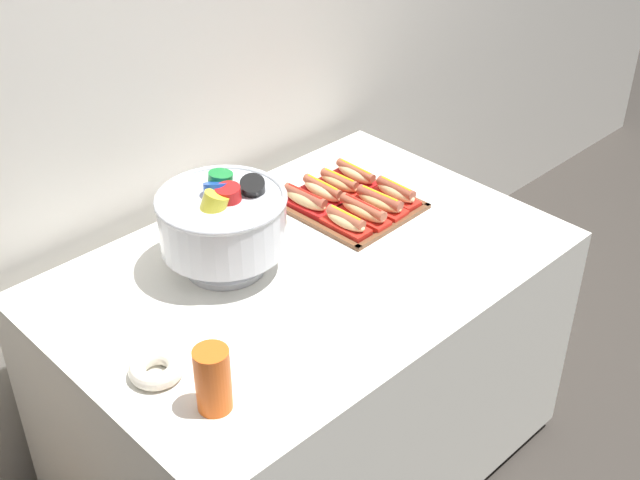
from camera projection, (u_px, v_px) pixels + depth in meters
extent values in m
plane|color=#38332D|center=(309.00, 461.00, 2.75)|extent=(10.00, 10.00, 0.00)
cube|color=silver|center=(161.00, 31.00, 2.38)|extent=(6.00, 0.10, 2.60)
cube|color=white|center=(308.00, 366.00, 2.52)|extent=(1.41, 0.93, 0.75)
cylinder|color=black|center=(498.00, 421.00, 2.87)|extent=(0.05, 0.05, 0.04)
cylinder|color=black|center=(356.00, 330.00, 3.27)|extent=(0.05, 0.05, 0.04)
cube|color=brown|center=(351.00, 206.00, 2.56)|extent=(0.34, 0.37, 0.01)
cube|color=brown|center=(394.00, 225.00, 2.45)|extent=(0.33, 0.03, 0.01)
cube|color=brown|center=(311.00, 184.00, 2.65)|extent=(0.33, 0.03, 0.01)
cube|color=brown|center=(315.00, 224.00, 2.46)|extent=(0.03, 0.36, 0.01)
cube|color=brown|center=(384.00, 185.00, 2.65)|extent=(0.03, 0.36, 0.01)
cube|color=red|center=(346.00, 227.00, 2.43)|extent=(0.07, 0.16, 0.02)
ellipsoid|color=#E0BC7F|center=(346.00, 221.00, 2.42)|extent=(0.05, 0.14, 0.04)
cylinder|color=#A8563D|center=(346.00, 217.00, 2.42)|extent=(0.03, 0.13, 0.03)
cylinder|color=yellow|center=(346.00, 213.00, 2.41)|extent=(0.01, 0.11, 0.01)
cube|color=red|center=(363.00, 217.00, 2.48)|extent=(0.07, 0.18, 0.02)
ellipsoid|color=#E0BC7F|center=(363.00, 210.00, 2.47)|extent=(0.05, 0.16, 0.04)
cylinder|color=#A8563D|center=(363.00, 207.00, 2.46)|extent=(0.04, 0.16, 0.03)
cylinder|color=red|center=(363.00, 203.00, 2.45)|extent=(0.01, 0.14, 0.01)
cube|color=red|center=(379.00, 207.00, 2.52)|extent=(0.08, 0.18, 0.02)
ellipsoid|color=tan|center=(380.00, 201.00, 2.51)|extent=(0.07, 0.16, 0.04)
cylinder|color=#9E4C38|center=(380.00, 198.00, 2.51)|extent=(0.04, 0.16, 0.03)
cylinder|color=yellow|center=(380.00, 194.00, 2.50)|extent=(0.02, 0.13, 0.01)
cube|color=red|center=(395.00, 198.00, 2.57)|extent=(0.06, 0.16, 0.02)
ellipsoid|color=beige|center=(396.00, 192.00, 2.56)|extent=(0.05, 0.15, 0.04)
cylinder|color=#9E4C38|center=(396.00, 188.00, 2.55)|extent=(0.03, 0.14, 0.03)
cylinder|color=yellow|center=(396.00, 184.00, 2.54)|extent=(0.01, 0.12, 0.01)
cube|color=red|center=(305.00, 206.00, 2.53)|extent=(0.07, 0.18, 0.02)
ellipsoid|color=#E0BC7F|center=(305.00, 199.00, 2.52)|extent=(0.06, 0.16, 0.04)
cylinder|color=#9E4C38|center=(305.00, 195.00, 2.51)|extent=(0.04, 0.16, 0.03)
cylinder|color=red|center=(305.00, 192.00, 2.50)|extent=(0.02, 0.13, 0.01)
cube|color=#B21414|center=(323.00, 197.00, 2.58)|extent=(0.07, 0.17, 0.02)
ellipsoid|color=beige|center=(323.00, 190.00, 2.56)|extent=(0.06, 0.16, 0.04)
cylinder|color=#A8563D|center=(323.00, 186.00, 2.55)|extent=(0.03, 0.15, 0.03)
cylinder|color=yellow|center=(323.00, 183.00, 2.55)|extent=(0.01, 0.13, 0.01)
cube|color=red|center=(339.00, 188.00, 2.62)|extent=(0.07, 0.16, 0.02)
ellipsoid|color=tan|center=(339.00, 182.00, 2.61)|extent=(0.06, 0.15, 0.04)
cylinder|color=#A8563D|center=(340.00, 179.00, 2.60)|extent=(0.04, 0.14, 0.03)
cylinder|color=yellow|center=(340.00, 175.00, 2.59)|extent=(0.01, 0.12, 0.01)
cube|color=#B21414|center=(355.00, 180.00, 2.66)|extent=(0.06, 0.16, 0.02)
ellipsoid|color=beige|center=(356.00, 174.00, 2.65)|extent=(0.05, 0.15, 0.04)
cylinder|color=#A8563D|center=(356.00, 170.00, 2.65)|extent=(0.03, 0.15, 0.03)
cylinder|color=yellow|center=(356.00, 167.00, 2.64)|extent=(0.01, 0.13, 0.01)
cylinder|color=silver|center=(226.00, 265.00, 2.29)|extent=(0.22, 0.22, 0.02)
cone|color=silver|center=(225.00, 253.00, 2.27)|extent=(0.08, 0.08, 0.06)
cylinder|color=silver|center=(223.00, 222.00, 2.21)|extent=(0.34, 0.34, 0.15)
torus|color=silver|center=(221.00, 198.00, 2.17)|extent=(0.35, 0.35, 0.02)
cylinder|color=black|center=(254.00, 197.00, 2.23)|extent=(0.11, 0.11, 0.15)
cylinder|color=#197A33|center=(220.00, 194.00, 2.24)|extent=(0.11, 0.09, 0.13)
cylinder|color=#1E47B2|center=(217.00, 206.00, 2.19)|extent=(0.10, 0.11, 0.15)
cylinder|color=yellow|center=(211.00, 215.00, 2.15)|extent=(0.13, 0.10, 0.14)
cylinder|color=red|center=(230.00, 207.00, 2.18)|extent=(0.09, 0.08, 0.13)
cylinder|color=#EA5B19|center=(214.00, 389.00, 1.83)|extent=(0.08, 0.08, 0.10)
cylinder|color=#EA5B19|center=(213.00, 383.00, 1.82)|extent=(0.08, 0.08, 0.10)
cylinder|color=#EA5B19|center=(213.00, 376.00, 1.81)|extent=(0.08, 0.08, 0.10)
cylinder|color=#EA5B19|center=(212.00, 370.00, 1.80)|extent=(0.08, 0.08, 0.10)
torus|color=silver|center=(156.00, 369.00, 1.93)|extent=(0.13, 0.13, 0.04)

